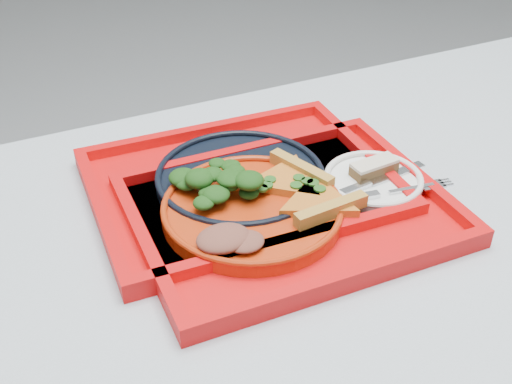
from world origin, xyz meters
The scene contains 13 objects.
table centered at (0.00, 0.00, 0.68)m, with size 1.60×0.80×0.75m.
tray_main centered at (-0.10, 0.00, 0.76)m, with size 0.45×0.35×0.01m, color red.
tray_far centered at (-0.14, 0.10, 0.76)m, with size 0.45×0.35×0.01m, color red.
dinner_plate centered at (-0.16, 0.01, 0.77)m, with size 0.26×0.26×0.02m, color #AE2B0B.
side_plate centered at (0.04, 0.00, 0.77)m, with size 0.15×0.15×0.01m, color white.
navy_plate centered at (-0.14, 0.10, 0.77)m, with size 0.26×0.26×0.02m, color black.
pizza_slice_a centered at (-0.07, -0.02, 0.79)m, with size 0.13×0.11×0.02m, color gold, non-canonical shape.
pizza_slice_b centered at (-0.08, 0.04, 0.79)m, with size 0.13×0.12×0.02m, color gold, non-canonical shape.
salad_heap centered at (-0.19, 0.07, 0.80)m, with size 0.10×0.09×0.05m, color black.
meat_portion centered at (-0.23, -0.05, 0.79)m, with size 0.07×0.06×0.02m, color brown.
dessert_bar centered at (0.05, 0.02, 0.79)m, with size 0.08×0.04×0.02m.
knife centered at (0.04, -0.01, 0.78)m, with size 0.18×0.02×0.01m, color silver.
fork centered at (0.04, -0.04, 0.78)m, with size 0.18×0.02×0.01m, color silver.
Camera 1 is at (-0.46, -0.66, 1.32)m, focal length 45.00 mm.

